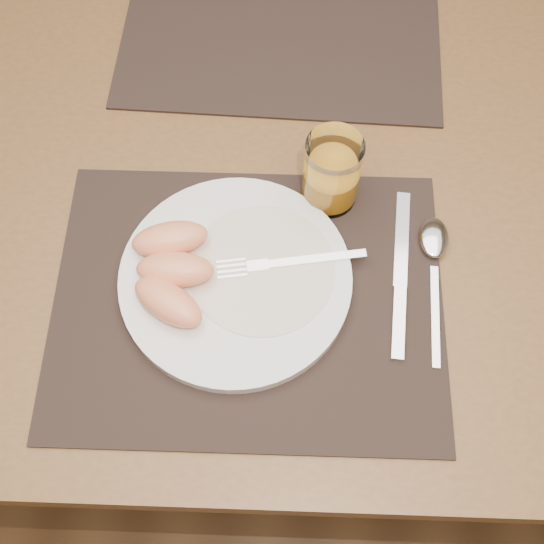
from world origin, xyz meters
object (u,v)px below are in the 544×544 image
Objects in this scene: juice_glass at (331,175)px; table at (272,182)px; fork at (278,263)px; knife at (400,286)px; placemat_far at (282,21)px; placemat_near at (248,301)px; plate at (236,279)px; spoon at (434,249)px.

table is at bearing 134.78° from juice_glass.
fork is at bearing -119.42° from juice_glass.
juice_glass reaches higher than knife.
placemat_near is at bearing -93.56° from placemat_far.
knife is (0.18, 0.02, 0.00)m from placemat_near.
fork is (0.01, -0.18, 0.11)m from table.
fork is 0.13m from juice_glass.
juice_glass is (0.07, -0.07, 0.13)m from table.
placemat_far is at bearing 90.90° from fork.
placemat_near is at bearing -95.15° from table.
plate is 2.64× the size of juice_glass.
placemat_far is (0.01, 0.22, 0.09)m from table.
knife is (0.19, -0.00, -0.01)m from plate.
juice_glass reaches higher than spoon.
plate is 0.24m from spoon.
placemat_near is at bearing -55.77° from plate.
fork reaches higher than placemat_near.
plate is (-0.04, -0.20, 0.10)m from table.
plate is at bearing 179.77° from knife.
table is 13.67× the size of juice_glass.
placemat_far is at bearing 86.44° from placemat_near.
table is 0.17m from juice_glass.
table is 0.21m from fork.
knife is 0.15m from juice_glass.
table is 0.27m from spoon.
fork is at bearing -170.25° from spoon.
plate is 1.54× the size of fork.
knife is at bearing -56.32° from juice_glass.
placemat_far is at bearing 88.04° from table.
juice_glass reaches higher than placemat_near.
placemat_near is at bearing -130.44° from fork.
table is at bearing 94.36° from fork.
juice_glass reaches higher than plate.
table is 0.24m from placemat_near.
placemat_near is (-0.02, -0.22, 0.09)m from table.
table is 0.27m from knife.
table is 3.11× the size of placemat_near.
table is 0.22m from plate.
knife is 1.15× the size of spoon.
spoon is (0.04, 0.05, 0.00)m from knife.
placemat_near is 0.18m from knife.
spoon is 1.87× the size of juice_glass.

